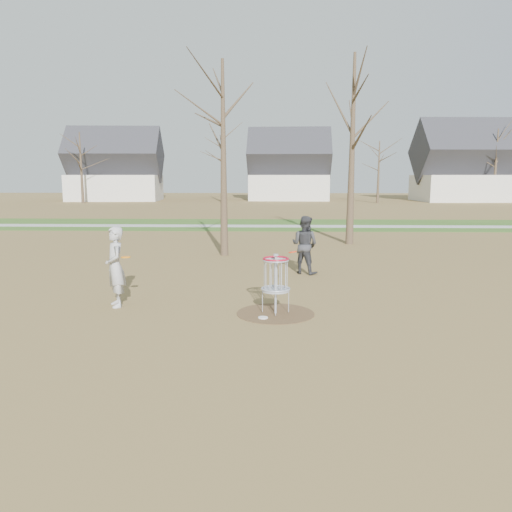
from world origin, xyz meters
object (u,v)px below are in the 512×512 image
(disc_grounded, at_px, (263,318))
(disc_golf_basket, at_px, (276,275))
(player_standing, at_px, (115,267))
(player_throwing, at_px, (305,245))

(disc_grounded, xyz_separation_m, disc_golf_basket, (0.28, 0.41, 0.89))
(player_standing, distance_m, disc_golf_basket, 3.89)
(player_standing, height_order, disc_golf_basket, player_standing)
(player_standing, relative_size, player_throwing, 1.04)
(disc_grounded, height_order, disc_golf_basket, disc_golf_basket)
(disc_grounded, bearing_deg, player_throwing, 76.68)
(player_throwing, distance_m, disc_golf_basket, 4.91)
(player_standing, distance_m, player_throwing, 6.45)
(player_standing, height_order, disc_grounded, player_standing)
(player_throwing, relative_size, disc_grounded, 8.52)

